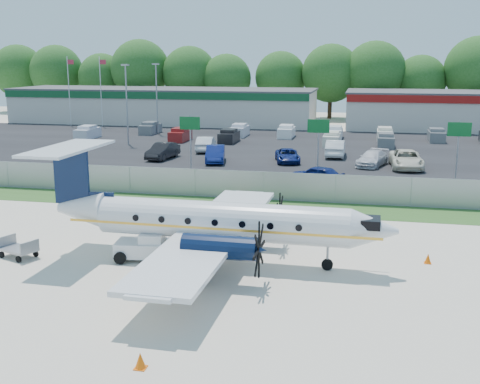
% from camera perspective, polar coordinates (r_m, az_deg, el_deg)
% --- Properties ---
extents(ground, '(170.00, 170.00, 0.00)m').
position_cam_1_polar(ground, '(29.25, -2.47, -6.92)').
color(ground, beige).
rests_on(ground, ground).
extents(grass_verge, '(170.00, 4.00, 0.02)m').
position_cam_1_polar(grass_verge, '(40.49, 1.77, -1.35)').
color(grass_verge, '#2D561E').
rests_on(grass_verge, ground).
extents(access_road, '(170.00, 8.00, 0.02)m').
position_cam_1_polar(access_road, '(47.22, 3.29, 0.65)').
color(access_road, black).
rests_on(access_road, ground).
extents(parking_lot, '(170.00, 32.00, 0.02)m').
position_cam_1_polar(parking_lot, '(67.74, 6.02, 4.25)').
color(parking_lot, black).
rests_on(parking_lot, ground).
extents(perimeter_fence, '(120.00, 0.06, 1.99)m').
position_cam_1_polar(perimeter_fence, '(42.19, 2.26, 0.60)').
color(perimeter_fence, gray).
rests_on(perimeter_fence, ground).
extents(building_west, '(46.40, 12.40, 5.24)m').
position_cam_1_polar(building_west, '(94.18, -7.28, 8.15)').
color(building_west, beige).
rests_on(building_west, ground).
extents(sign_left, '(1.80, 0.26, 5.00)m').
position_cam_1_polar(sign_left, '(52.15, -4.75, 5.78)').
color(sign_left, gray).
rests_on(sign_left, ground).
extents(sign_mid, '(1.80, 0.26, 5.00)m').
position_cam_1_polar(sign_mid, '(50.12, 7.44, 5.44)').
color(sign_mid, gray).
rests_on(sign_mid, ground).
extents(sign_right, '(1.80, 0.26, 5.00)m').
position_cam_1_polar(sign_right, '(50.45, 20.03, 4.83)').
color(sign_right, gray).
rests_on(sign_right, ground).
extents(flagpole_west, '(1.06, 0.12, 10.00)m').
position_cam_1_polar(flagpole_west, '(92.34, -15.89, 9.57)').
color(flagpole_west, silver).
rests_on(flagpole_west, ground).
extents(flagpole_east, '(1.06, 0.12, 10.00)m').
position_cam_1_polar(flagpole_east, '(90.13, -13.03, 9.66)').
color(flagpole_east, silver).
rests_on(flagpole_east, ground).
extents(light_pole_nw, '(0.90, 0.35, 9.09)m').
position_cam_1_polar(light_pole_nw, '(70.22, -10.70, 8.68)').
color(light_pole_nw, gray).
rests_on(light_pole_nw, ground).
extents(light_pole_sw, '(0.90, 0.35, 9.09)m').
position_cam_1_polar(light_pole_sw, '(79.52, -7.91, 9.21)').
color(light_pole_sw, gray).
rests_on(light_pole_sw, ground).
extents(tree_line, '(112.00, 6.00, 14.00)m').
position_cam_1_polar(tree_line, '(101.39, 8.09, 6.94)').
color(tree_line, '#1F5117').
rests_on(tree_line, ground).
extents(aircraft, '(17.39, 17.18, 5.43)m').
position_cam_1_polar(aircraft, '(29.07, -2.40, -2.71)').
color(aircraft, silver).
rests_on(aircraft, ground).
extents(pushback_tug, '(2.73, 2.12, 1.38)m').
position_cam_1_polar(pushback_tug, '(30.18, -9.01, -5.12)').
color(pushback_tug, silver).
rests_on(pushback_tug, ground).
extents(baggage_cart_near, '(2.14, 1.70, 0.98)m').
position_cam_1_polar(baggage_cart_near, '(32.12, -20.28, -5.06)').
color(baggage_cart_near, gray).
rests_on(baggage_cart_near, ground).
extents(baggage_cart_far, '(2.20, 1.35, 1.15)m').
position_cam_1_polar(baggage_cart_far, '(28.61, -5.21, -6.28)').
color(baggage_cart_far, gray).
rests_on(baggage_cart_far, ground).
extents(cone_nose, '(0.35, 0.35, 0.49)m').
position_cam_1_polar(cone_nose, '(30.76, 17.39, -6.06)').
color(cone_nose, '#E65B07').
rests_on(cone_nose, ground).
extents(cone_port_wing, '(0.39, 0.39, 0.55)m').
position_cam_1_polar(cone_port_wing, '(20.30, -9.43, -15.52)').
color(cone_port_wing, '#E65B07').
rests_on(cone_port_wing, ground).
extents(cone_starboard_wing, '(0.36, 0.36, 0.52)m').
position_cam_1_polar(cone_starboard_wing, '(41.28, -0.59, -0.74)').
color(cone_starboard_wing, '#E65B07').
rests_on(cone_starboard_wing, ground).
extents(road_car_mid, '(4.81, 3.45, 1.52)m').
position_cam_1_polar(road_car_mid, '(47.83, 7.26, 0.71)').
color(road_car_mid, navy).
rests_on(road_car_mid, ground).
extents(parked_car_a, '(2.23, 5.01, 1.60)m').
position_cam_1_polar(parked_car_a, '(59.99, -7.32, 3.12)').
color(parked_car_a, black).
rests_on(parked_car_a, ground).
extents(parked_car_b, '(2.67, 5.13, 1.61)m').
position_cam_1_polar(parked_car_b, '(57.64, -2.35, 2.83)').
color(parked_car_b, navy).
rests_on(parked_car_b, ground).
extents(parked_car_c, '(3.09, 5.00, 1.29)m').
position_cam_1_polar(parked_car_c, '(57.73, 4.52, 2.82)').
color(parked_car_c, navy).
rests_on(parked_car_c, ground).
extents(parked_car_d, '(3.32, 5.26, 1.42)m').
position_cam_1_polar(parked_car_d, '(56.80, 12.38, 2.40)').
color(parked_car_d, silver).
rests_on(parked_car_d, ground).
extents(parked_car_e, '(3.04, 6.07, 1.65)m').
position_cam_1_polar(parked_car_e, '(56.45, 15.44, 2.18)').
color(parked_car_e, beige).
rests_on(parked_car_e, ground).
extents(parked_car_f, '(2.37, 5.04, 1.60)m').
position_cam_1_polar(parked_car_f, '(64.48, -3.25, 3.86)').
color(parked_car_f, silver).
rests_on(parked_car_f, ground).
extents(parked_car_g, '(1.85, 5.19, 1.70)m').
position_cam_1_polar(parked_car_g, '(61.69, 9.00, 3.33)').
color(parked_car_g, silver).
rests_on(parked_car_g, ground).
extents(far_parking_rows, '(56.00, 10.00, 1.60)m').
position_cam_1_polar(far_parking_rows, '(72.67, 6.44, 4.79)').
color(far_parking_rows, gray).
rests_on(far_parking_rows, ground).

